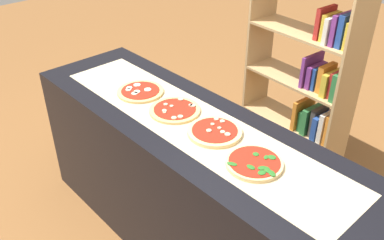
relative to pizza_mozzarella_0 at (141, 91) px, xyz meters
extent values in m
cube|color=black|center=(0.46, 0.00, -0.47)|extent=(2.29, 0.66, 0.92)
cube|color=beige|center=(0.46, 0.00, -0.01)|extent=(1.93, 0.41, 0.00)
cylinder|color=#DBB26B|center=(0.00, 0.00, 0.00)|extent=(0.28, 0.28, 0.01)
cylinder|color=#AD2314|center=(0.00, 0.00, 0.01)|extent=(0.23, 0.23, 0.00)
cylinder|color=#EFE5CC|center=(0.03, 0.03, 0.01)|extent=(0.04, 0.04, 0.00)
cylinder|color=#EFE5CC|center=(-0.06, 0.02, 0.01)|extent=(0.04, 0.04, 0.00)
cylinder|color=#EFE5CC|center=(-0.06, -0.04, 0.01)|extent=(0.04, 0.04, 0.00)
cylinder|color=#EFE5CC|center=(0.01, -0.03, 0.01)|extent=(0.04, 0.04, 0.00)
cylinder|color=#EFE5CC|center=(-0.05, -0.06, 0.01)|extent=(0.03, 0.03, 0.00)
cylinder|color=#EFE5CC|center=(0.01, -0.06, 0.01)|extent=(0.04, 0.04, 0.00)
cylinder|color=#DBB26B|center=(0.31, 0.01, 0.00)|extent=(0.29, 0.29, 0.01)
cylinder|color=#AD2314|center=(0.31, 0.01, 0.01)|extent=(0.24, 0.24, 0.00)
cylinder|color=#C6B28E|center=(0.30, -0.06, 0.01)|extent=(0.02, 0.02, 0.01)
cylinder|color=#C6B28E|center=(0.36, 0.10, 0.01)|extent=(0.03, 0.03, 0.01)
cylinder|color=#C6B28E|center=(0.25, 0.10, 0.01)|extent=(0.03, 0.03, 0.01)
cylinder|color=#C6B28E|center=(0.24, -0.01, 0.01)|extent=(0.02, 0.02, 0.01)
cylinder|color=#C6B28E|center=(0.40, -0.03, 0.01)|extent=(0.03, 0.03, 0.01)
cylinder|color=#C6B28E|center=(0.34, 0.09, 0.01)|extent=(0.02, 0.02, 0.01)
cylinder|color=#C6B28E|center=(0.28, 0.01, 0.01)|extent=(0.02, 0.02, 0.01)
cylinder|color=#C6B28E|center=(0.38, -0.06, 0.01)|extent=(0.03, 0.03, 0.01)
cylinder|color=#C6B28E|center=(0.29, -0.05, 0.01)|extent=(0.03, 0.03, 0.01)
cylinder|color=#E5C17F|center=(0.62, 0.01, 0.00)|extent=(0.29, 0.29, 0.02)
cylinder|color=#AD2314|center=(0.62, 0.01, 0.01)|extent=(0.24, 0.24, 0.00)
cylinder|color=#C6B28E|center=(0.58, 0.04, 0.02)|extent=(0.02, 0.02, 0.01)
cylinder|color=#C6B28E|center=(0.59, 0.10, 0.02)|extent=(0.03, 0.03, 0.01)
cylinder|color=#C6B28E|center=(0.55, 0.09, 0.02)|extent=(0.03, 0.03, 0.01)
cylinder|color=#C6B28E|center=(0.69, 0.03, 0.02)|extent=(0.03, 0.03, 0.01)
cylinder|color=#C6B28E|center=(0.61, -0.02, 0.02)|extent=(0.03, 0.03, 0.01)
cylinder|color=#C6B28E|center=(0.63, 0.04, 0.02)|extent=(0.02, 0.02, 0.01)
cylinder|color=#C6B28E|center=(0.66, 0.02, 0.02)|extent=(0.03, 0.03, 0.01)
cylinder|color=#E5C17F|center=(0.93, -0.04, 0.00)|extent=(0.27, 0.27, 0.02)
cylinder|color=#AD2314|center=(0.93, -0.04, 0.01)|extent=(0.24, 0.24, 0.00)
ellipsoid|color=#286B23|center=(0.90, 0.01, 0.02)|extent=(0.04, 0.04, 0.00)
ellipsoid|color=#286B23|center=(0.95, -0.08, 0.02)|extent=(0.04, 0.03, 0.00)
ellipsoid|color=#286B23|center=(1.00, -0.08, 0.02)|extent=(0.04, 0.05, 0.00)
ellipsoid|color=#286B23|center=(0.96, 0.04, 0.02)|extent=(0.05, 0.05, 0.00)
ellipsoid|color=#286B23|center=(1.01, -0.04, 0.02)|extent=(0.05, 0.05, 0.00)
ellipsoid|color=#286B23|center=(0.95, 0.02, 0.02)|extent=(0.03, 0.04, 0.00)
ellipsoid|color=#286B23|center=(1.04, -0.05, 0.02)|extent=(0.06, 0.05, 0.00)
ellipsoid|color=#286B23|center=(0.87, -0.13, 0.02)|extent=(0.06, 0.04, 0.00)
ellipsoid|color=#286B23|center=(0.99, -0.05, 0.02)|extent=(0.04, 0.05, 0.00)
cube|color=tan|center=(0.76, 1.14, -0.19)|extent=(0.04, 0.28, 1.48)
cube|color=tan|center=(-0.06, 1.20, -0.19)|extent=(0.04, 0.28, 1.48)
cube|color=tan|center=(0.35, 1.17, -0.92)|extent=(0.81, 0.34, 0.02)
cube|color=#47423D|center=(0.72, 1.14, -0.81)|extent=(0.05, 0.23, 0.21)
cube|color=#47423D|center=(0.68, 1.14, -0.83)|extent=(0.05, 0.16, 0.16)
cube|color=gold|center=(0.63, 1.15, -0.83)|extent=(0.06, 0.19, 0.17)
cube|color=#2D753D|center=(0.58, 1.15, -0.79)|extent=(0.05, 0.20, 0.24)
cube|color=tan|center=(0.35, 1.17, -0.56)|extent=(0.81, 0.34, 0.02)
cube|color=orange|center=(0.72, 1.14, -0.43)|extent=(0.05, 0.22, 0.24)
cube|color=silver|center=(0.67, 1.15, -0.43)|extent=(0.05, 0.23, 0.24)
cube|color=#234799|center=(0.63, 1.15, -0.45)|extent=(0.06, 0.24, 0.19)
cube|color=#47423D|center=(0.58, 1.15, -0.44)|extent=(0.05, 0.18, 0.23)
cube|color=#2D753D|center=(0.53, 1.16, -0.45)|extent=(0.06, 0.22, 0.21)
cube|color=#2D753D|center=(0.48, 1.16, -0.47)|extent=(0.05, 0.18, 0.17)
cube|color=orange|center=(0.44, 1.16, -0.43)|extent=(0.05, 0.23, 0.23)
cube|color=tan|center=(0.35, 1.17, -0.19)|extent=(0.81, 0.34, 0.02)
cube|color=#2D753D|center=(0.71, 1.14, -0.09)|extent=(0.06, 0.23, 0.20)
cube|color=#B22823|center=(0.67, 1.15, -0.09)|extent=(0.04, 0.18, 0.18)
cube|color=gold|center=(0.63, 1.15, -0.10)|extent=(0.06, 0.22, 0.17)
cube|color=orange|center=(0.58, 1.15, -0.09)|extent=(0.06, 0.16, 0.20)
cube|color=#234799|center=(0.53, 1.16, -0.10)|extent=(0.04, 0.17, 0.17)
cube|color=#753384|center=(0.49, 1.16, -0.10)|extent=(0.05, 0.19, 0.17)
cube|color=#753384|center=(0.45, 1.16, -0.07)|extent=(0.04, 0.22, 0.23)
cube|color=tan|center=(0.35, 1.17, 0.17)|extent=(0.81, 0.34, 0.02)
cube|color=gold|center=(0.72, 1.14, 0.27)|extent=(0.05, 0.19, 0.18)
cube|color=#234799|center=(0.67, 1.15, 0.29)|extent=(0.05, 0.20, 0.21)
cube|color=#753384|center=(0.62, 1.15, 0.28)|extent=(0.05, 0.22, 0.20)
cube|color=silver|center=(0.58, 1.15, 0.27)|extent=(0.05, 0.24, 0.17)
cube|color=gold|center=(0.54, 1.16, 0.27)|extent=(0.05, 0.17, 0.18)
cube|color=#B22823|center=(0.49, 1.16, 0.29)|extent=(0.04, 0.18, 0.21)
camera|label=1|loc=(1.86, -1.28, 1.20)|focal=38.99mm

